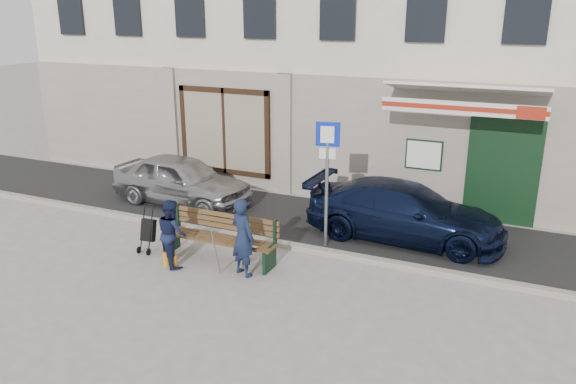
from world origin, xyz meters
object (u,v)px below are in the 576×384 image
Objects in this scene: car_navy at (405,212)px; parking_sign at (327,165)px; car_silver at (181,180)px; stroller at (148,231)px; man at (243,237)px; woman at (172,233)px; bench at (217,238)px.

car_navy is 1.60× the size of parking_sign.
car_silver is 3.78× the size of stroller.
car_navy is 3.79m from man.
car_navy reaches higher than stroller.
car_silver is at bearing -23.40° from woman.
parking_sign reaches higher than car_silver.
woman is at bearing -150.28° from parking_sign.
parking_sign is at bearing -95.07° from man.
car_silver is 4.49m from man.
parking_sign is at bearing 23.35° from stroller.
car_silver is 5.73m from car_navy.
stroller is at bearing -154.86° from car_silver.
man reaches higher than car_silver.
car_silver reaches higher than bench.
car_silver is 2.47× the size of man.
bench is at bearing 131.18° from car_navy.
woman reaches higher than car_navy.
stroller is (-1.50, -0.22, -0.02)m from bench.
car_silver is 3.65m from bench.
bench is 1.60× the size of man.
stroller is (-4.65, -2.81, -0.18)m from car_navy.
woman is at bearing -139.16° from bench.
car_navy is 2.11m from parking_sign.
bench is at bearing -4.30° from man.
man is at bearing -127.67° from parking_sign.
bench is 1.80× the size of woman.
bench is at bearing -130.89° from car_silver.
car_silver reaches higher than stroller.
parking_sign is (-1.41, -1.07, 1.16)m from car_navy.
woman is (-0.65, -0.57, 0.21)m from bench.
car_navy is 2.83× the size of man.
woman reaches higher than stroller.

